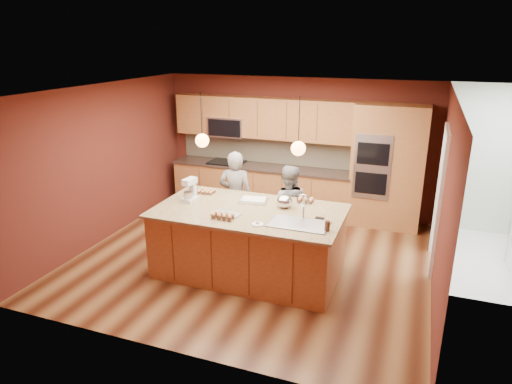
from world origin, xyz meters
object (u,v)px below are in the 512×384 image
at_px(person_left, 236,197).
at_px(person_right, 288,208).
at_px(stand_mixer, 190,191).
at_px(island, 250,241).
at_px(mixing_bowl, 284,202).

bearing_deg(person_left, person_right, 172.48).
distance_m(person_left, stand_mixer, 1.09).
distance_m(person_right, stand_mixer, 1.68).
height_order(island, stand_mixer, island).
xyz_separation_m(island, stand_mixer, (-1.01, 0.06, 0.65)).
relative_size(island, person_right, 1.89).
relative_size(person_right, stand_mixer, 4.06).
bearing_deg(island, person_left, 122.61).
distance_m(island, stand_mixer, 1.20).
bearing_deg(person_right, island, 63.65).
xyz_separation_m(person_left, stand_mixer, (-0.35, -0.97, 0.37)).
distance_m(person_right, mixing_bowl, 0.86).
bearing_deg(stand_mixer, person_right, 44.89).
bearing_deg(mixing_bowl, island, -148.44).
distance_m(island, mixing_bowl, 0.79).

